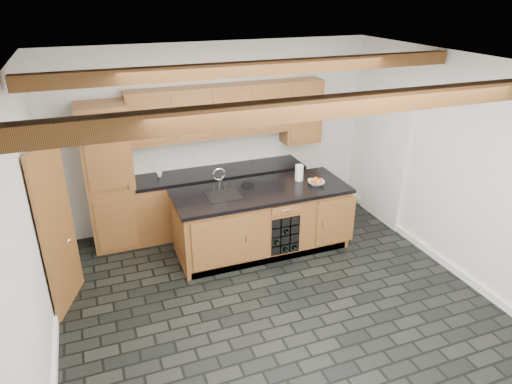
% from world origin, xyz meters
% --- Properties ---
extents(ground, '(5.00, 5.00, 0.00)m').
position_xyz_m(ground, '(0.00, 0.00, 0.00)').
color(ground, black).
rests_on(ground, ground).
extents(room_shell, '(5.01, 5.00, 5.00)m').
position_xyz_m(room_shell, '(-0.09, 0.53, 1.53)').
color(room_shell, white).
rests_on(room_shell, ground).
extents(back_cabinetry, '(3.65, 0.62, 2.20)m').
position_xyz_m(back_cabinetry, '(-0.38, 2.24, 0.98)').
color(back_cabinetry, '#9A6031').
rests_on(back_cabinetry, ground).
extents(island, '(2.48, 0.96, 0.93)m').
position_xyz_m(island, '(0.31, 1.28, 0.46)').
color(island, '#9A6031').
rests_on(island, ground).
extents(faucet, '(0.45, 0.40, 0.34)m').
position_xyz_m(faucet, '(-0.25, 1.33, 0.96)').
color(faucet, black).
rests_on(faucet, island).
extents(kitchen_scale, '(0.21, 0.15, 0.06)m').
position_xyz_m(kitchen_scale, '(0.18, 1.53, 0.96)').
color(kitchen_scale, black).
rests_on(kitchen_scale, island).
extents(fruit_bowl, '(0.30, 0.30, 0.06)m').
position_xyz_m(fruit_bowl, '(1.09, 1.18, 0.96)').
color(fruit_bowl, silver).
rests_on(fruit_bowl, island).
extents(fruit_cluster, '(0.16, 0.17, 0.07)m').
position_xyz_m(fruit_cluster, '(1.09, 1.18, 0.99)').
color(fruit_cluster, red).
rests_on(fruit_cluster, fruit_bowl).
extents(paper_towel, '(0.12, 0.12, 0.23)m').
position_xyz_m(paper_towel, '(0.94, 1.42, 1.04)').
color(paper_towel, white).
rests_on(paper_towel, island).
extents(mug, '(0.09, 0.09, 0.08)m').
position_xyz_m(mug, '(-0.94, 2.28, 0.97)').
color(mug, white).
rests_on(mug, back_cabinetry).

